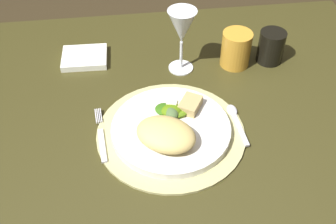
% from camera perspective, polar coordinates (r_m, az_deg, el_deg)
% --- Properties ---
extents(dining_table, '(1.14, 0.81, 0.73)m').
position_cam_1_polar(dining_table, '(1.13, 1.11, -4.58)').
color(dining_table, '#373315').
rests_on(dining_table, ground).
extents(placemat, '(0.33, 0.33, 0.01)m').
position_cam_1_polar(placemat, '(0.92, 0.40, -2.92)').
color(placemat, tan).
rests_on(placemat, dining_table).
extents(dinner_plate, '(0.26, 0.26, 0.02)m').
position_cam_1_polar(dinner_plate, '(0.91, 0.41, -2.40)').
color(dinner_plate, silver).
rests_on(dinner_plate, placemat).
extents(pasta_serving, '(0.16, 0.15, 0.05)m').
position_cam_1_polar(pasta_serving, '(0.85, -0.28, -3.11)').
color(pasta_serving, '#DCBF6C').
rests_on(pasta_serving, dinner_plate).
extents(salad_greens, '(0.08, 0.07, 0.03)m').
position_cam_1_polar(salad_greens, '(0.92, 0.50, 0.22)').
color(salad_greens, '#507310').
rests_on(salad_greens, dinner_plate).
extents(bread_piece, '(0.07, 0.07, 0.02)m').
position_cam_1_polar(bread_piece, '(0.94, 3.11, 1.02)').
color(bread_piece, tan).
rests_on(bread_piece, dinner_plate).
extents(fork, '(0.03, 0.16, 0.00)m').
position_cam_1_polar(fork, '(0.91, -9.25, -3.42)').
color(fork, silver).
rests_on(fork, placemat).
extents(spoon, '(0.02, 0.13, 0.01)m').
position_cam_1_polar(spoon, '(0.95, 9.31, -0.81)').
color(spoon, silver).
rests_on(spoon, placemat).
extents(napkin, '(0.12, 0.10, 0.02)m').
position_cam_1_polar(napkin, '(1.14, -11.50, 7.42)').
color(napkin, white).
rests_on(napkin, dining_table).
extents(wine_glass, '(0.07, 0.07, 0.17)m').
position_cam_1_polar(wine_glass, '(1.02, 1.94, 11.49)').
color(wine_glass, silver).
rests_on(wine_glass, dining_table).
extents(amber_tumbler, '(0.08, 0.08, 0.10)m').
position_cam_1_polar(amber_tumbler, '(1.10, 9.41, 8.62)').
color(amber_tumbler, gold).
rests_on(amber_tumbler, dining_table).
extents(dark_tumbler, '(0.07, 0.07, 0.09)m').
position_cam_1_polar(dark_tumbler, '(1.13, 14.10, 8.78)').
color(dark_tumbler, black).
rests_on(dark_tumbler, dining_table).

